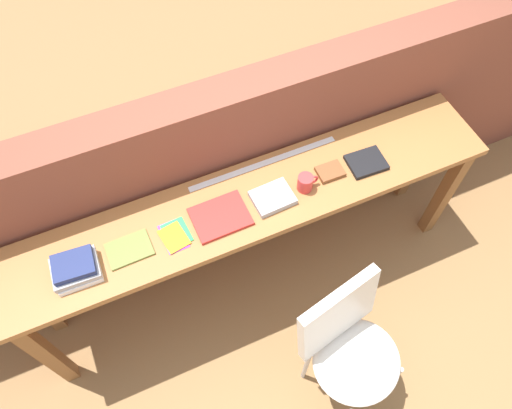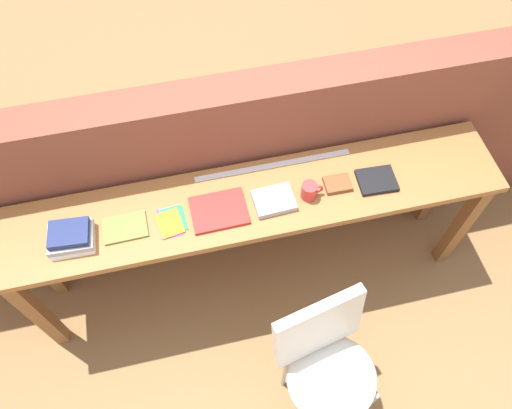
{
  "view_description": "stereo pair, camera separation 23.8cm",
  "coord_description": "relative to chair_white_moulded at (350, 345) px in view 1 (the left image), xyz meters",
  "views": [
    {
      "loc": [
        -0.5,
        -0.9,
        2.93
      ],
      "look_at": [
        0.0,
        0.25,
        0.9
      ],
      "focal_mm": 35.0,
      "sensor_mm": 36.0,
      "label": 1
    },
    {
      "loc": [
        -0.28,
        -0.97,
        2.93
      ],
      "look_at": [
        0.0,
        0.25,
        0.9
      ],
      "focal_mm": 35.0,
      "sensor_mm": 36.0,
      "label": 2
    }
  ],
  "objects": [
    {
      "name": "book_grey_hardcover",
      "position": [
        -0.1,
        0.71,
        0.37
      ],
      "size": [
        0.2,
        0.16,
        0.03
      ],
      "primitive_type": "cube",
      "rotation": [
        0.0,
        0.0,
        0.05
      ],
      "color": "#9E9EA3",
      "rests_on": "sideboard"
    },
    {
      "name": "chair_white_moulded",
      "position": [
        0.0,
        0.0,
        0.0
      ],
      "size": [
        0.53,
        0.54,
        0.89
      ],
      "color": "silver",
      "rests_on": "ground"
    },
    {
      "name": "book_repair_rightmost",
      "position": [
        0.43,
        0.71,
        0.36
      ],
      "size": [
        0.19,
        0.16,
        0.02
      ],
      "primitive_type": "cube",
      "rotation": [
        0.0,
        0.0,
        -0.05
      ],
      "color": "black",
      "rests_on": "sideboard"
    },
    {
      "name": "sideboard",
      "position": [
        -0.19,
        0.75,
        0.21
      ],
      "size": [
        2.5,
        0.44,
        0.88
      ],
      "color": "#996033",
      "rests_on": "ground"
    },
    {
      "name": "book_open_centre",
      "position": [
        -0.36,
        0.71,
        0.36
      ],
      "size": [
        0.27,
        0.21,
        0.02
      ],
      "primitive_type": "cube",
      "rotation": [
        0.0,
        0.0,
        0.02
      ],
      "color": "red",
      "rests_on": "sideboard"
    },
    {
      "name": "ground_plane",
      "position": [
        -0.19,
        0.45,
        -0.53
      ],
      "size": [
        40.0,
        40.0,
        0.0
      ],
      "primitive_type": "plane",
      "color": "olive"
    },
    {
      "name": "magazine_cycling",
      "position": [
        -0.81,
        0.72,
        0.36
      ],
      "size": [
        0.21,
        0.15,
        0.01
      ],
      "primitive_type": "cube",
      "rotation": [
        0.0,
        0.0,
        0.02
      ],
      "color": "olive",
      "rests_on": "sideboard"
    },
    {
      "name": "pamphlet_pile_colourful",
      "position": [
        -0.6,
        0.71,
        0.36
      ],
      "size": [
        0.15,
        0.17,
        0.01
      ],
      "color": "purple",
      "rests_on": "sideboard"
    },
    {
      "name": "brick_wall_back",
      "position": [
        -0.19,
        1.09,
        0.12
      ],
      "size": [
        6.0,
        0.2,
        1.3
      ],
      "primitive_type": "cube",
      "color": "brown",
      "rests_on": "ground"
    },
    {
      "name": "leather_journal_brown",
      "position": [
        0.23,
        0.73,
        0.37
      ],
      "size": [
        0.13,
        0.1,
        0.02
      ],
      "primitive_type": "cube",
      "rotation": [
        0.0,
        0.0,
        -0.02
      ],
      "color": "brown",
      "rests_on": "sideboard"
    },
    {
      "name": "ruler_metal_back_edge",
      "position": [
        -0.05,
        0.92,
        0.35
      ],
      "size": [
        0.81,
        0.03,
        0.0
      ],
      "primitive_type": "cube",
      "color": "silver",
      "rests_on": "sideboard"
    },
    {
      "name": "book_stack_leftmost",
      "position": [
        -1.05,
        0.7,
        0.4
      ],
      "size": [
        0.21,
        0.17,
        0.09
      ],
      "color": "white",
      "rests_on": "sideboard"
    },
    {
      "name": "mug",
      "position": [
        0.08,
        0.71,
        0.4
      ],
      "size": [
        0.11,
        0.08,
        0.09
      ],
      "color": "red",
      "rests_on": "sideboard"
    }
  ]
}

